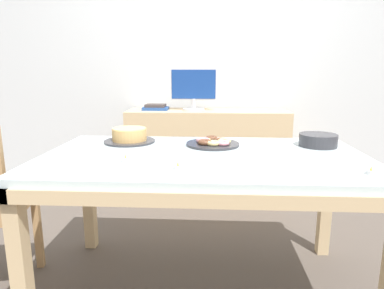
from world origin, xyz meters
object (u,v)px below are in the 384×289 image
at_px(pastry_platter, 213,143).
at_px(plate_stack, 318,140).
at_px(book_stack, 156,107).
at_px(cake_chocolate_round, 129,136).
at_px(tealight_left_edge, 178,167).
at_px(tealight_near_cakes, 371,172).
at_px(computer_monitor, 194,89).
at_px(tealight_centre, 126,159).

distance_m(pastry_platter, plate_stack, 0.59).
bearing_deg(plate_stack, book_stack, 132.67).
distance_m(book_stack, cake_chocolate_round, 1.17).
height_order(book_stack, tealight_left_edge, book_stack).
distance_m(plate_stack, tealight_near_cakes, 0.54).
height_order(plate_stack, tealight_near_cakes, plate_stack).
relative_size(book_stack, pastry_platter, 0.77).
distance_m(tealight_near_cakes, tealight_left_edge, 0.80).
xyz_separation_m(computer_monitor, plate_stack, (0.77, -1.22, -0.22)).
height_order(book_stack, plate_stack, book_stack).
distance_m(cake_chocolate_round, pastry_platter, 0.50).
bearing_deg(pastry_platter, tealight_near_cakes, -38.79).
bearing_deg(tealight_left_edge, plate_stack, 34.25).
bearing_deg(tealight_left_edge, cake_chocolate_round, 121.76).
xyz_separation_m(plate_stack, tealight_near_cakes, (0.06, -0.54, -0.02)).
relative_size(tealight_left_edge, tealight_centre, 1.00).
distance_m(pastry_platter, tealight_near_cakes, 0.84).
relative_size(computer_monitor, tealight_left_edge, 10.60).
height_order(pastry_platter, plate_stack, plate_stack).
xyz_separation_m(book_stack, tealight_near_cakes, (1.18, -1.75, -0.08)).
bearing_deg(pastry_platter, plate_stack, 1.14).
relative_size(computer_monitor, cake_chocolate_round, 1.40).
distance_m(plate_stack, tealight_left_edge, 0.90).
bearing_deg(tealight_centre, pastry_platter, 42.71).
distance_m(computer_monitor, cake_chocolate_round, 1.23).
relative_size(computer_monitor, plate_stack, 2.02).
bearing_deg(pastry_platter, tealight_left_edge, -107.06).
height_order(computer_monitor, cake_chocolate_round, computer_monitor).
relative_size(book_stack, tealight_left_edge, 5.83).
xyz_separation_m(pastry_platter, tealight_left_edge, (-0.15, -0.50, -0.01)).
bearing_deg(plate_stack, tealight_left_edge, -145.75).
relative_size(book_stack, plate_stack, 1.11).
bearing_deg(tealight_left_edge, tealight_centre, 155.95).
distance_m(tealight_left_edge, tealight_centre, 0.28).
xyz_separation_m(computer_monitor, book_stack, (-0.35, 0.00, -0.17)).
height_order(computer_monitor, tealight_near_cakes, computer_monitor).
bearing_deg(tealight_near_cakes, tealight_left_edge, 178.09).
height_order(computer_monitor, tealight_centre, computer_monitor).
relative_size(cake_chocolate_round, pastry_platter, 1.00).
bearing_deg(plate_stack, pastry_platter, -178.86).
relative_size(tealight_near_cakes, tealight_left_edge, 1.00).
height_order(cake_chocolate_round, tealight_near_cakes, cake_chocolate_round).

